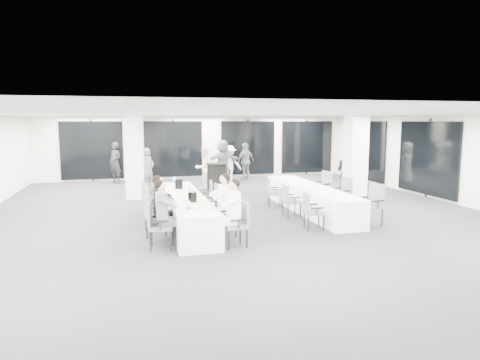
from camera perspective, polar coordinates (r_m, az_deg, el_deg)
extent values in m
cube|color=#25252A|center=(12.17, -0.23, -4.56)|extent=(14.00, 16.00, 0.02)
cube|color=white|center=(11.88, -0.24, 8.83)|extent=(14.00, 16.00, 0.02)
cube|color=silver|center=(15.26, 26.22, 2.51)|extent=(0.02, 16.00, 2.80)
cube|color=silver|center=(19.78, -5.99, 4.32)|extent=(14.00, 0.02, 2.80)
cube|color=silver|center=(4.73, 24.73, -7.71)|extent=(14.00, 0.02, 2.80)
cube|color=black|center=(19.72, -5.95, 4.17)|extent=(13.60, 0.06, 2.50)
cube|color=black|center=(15.99, 23.69, 2.69)|extent=(0.06, 14.00, 2.50)
cube|color=white|center=(14.77, -13.98, 2.94)|extent=(0.60, 0.60, 2.80)
cube|color=white|center=(14.46, 15.12, 2.80)|extent=(0.60, 0.60, 2.80)
cube|color=silver|center=(10.87, -7.25, -4.06)|extent=(0.90, 5.00, 0.75)
cube|color=silver|center=(12.57, 9.26, -2.48)|extent=(0.90, 5.00, 0.75)
cylinder|color=black|center=(15.34, -3.10, 0.15)|extent=(0.70, 0.70, 1.10)
cylinder|color=black|center=(15.28, -3.11, 2.20)|extent=(0.80, 0.80, 0.02)
cube|color=#56595E|center=(8.94, -10.50, -6.16)|extent=(0.53, 0.55, 0.08)
cube|color=#56595E|center=(8.89, -12.00, -4.44)|extent=(0.12, 0.48, 0.47)
cylinder|color=black|center=(9.22, -11.68, -7.39)|extent=(0.04, 0.04, 0.42)
cylinder|color=black|center=(8.82, -11.86, -8.09)|extent=(0.04, 0.04, 0.42)
cylinder|color=black|center=(9.20, -9.11, -7.36)|extent=(0.04, 0.04, 0.42)
cylinder|color=black|center=(8.80, -9.17, -8.06)|extent=(0.04, 0.04, 0.42)
cube|color=black|center=(9.15, -10.45, -4.71)|extent=(0.35, 0.08, 0.04)
cube|color=black|center=(8.65, -10.60, -5.45)|extent=(0.35, 0.08, 0.04)
cube|color=#56595E|center=(9.62, -10.80, -5.04)|extent=(0.58, 0.60, 0.09)
cube|color=#56595E|center=(9.50, -12.23, -3.44)|extent=(0.16, 0.50, 0.50)
cylinder|color=black|center=(9.84, -12.30, -6.37)|extent=(0.04, 0.04, 0.44)
cylinder|color=black|center=(9.43, -11.70, -6.98)|extent=(0.04, 0.04, 0.44)
cylinder|color=black|center=(9.94, -9.87, -6.16)|extent=(0.04, 0.04, 0.44)
cylinder|color=black|center=(9.53, -9.17, -6.75)|extent=(0.04, 0.04, 0.44)
cube|color=black|center=(9.84, -11.22, -3.67)|extent=(0.37, 0.11, 0.04)
cube|color=black|center=(9.32, -10.41, -4.28)|extent=(0.37, 0.11, 0.04)
cube|color=#56595E|center=(10.63, -11.17, -3.89)|extent=(0.58, 0.60, 0.08)
cube|color=#56595E|center=(10.62, -12.44, -2.38)|extent=(0.17, 0.48, 0.48)
cylinder|color=black|center=(10.92, -12.04, -4.97)|extent=(0.04, 0.04, 0.43)
cylinder|color=black|center=(10.52, -12.45, -5.48)|extent=(0.04, 0.04, 0.43)
cylinder|color=black|center=(10.85, -9.86, -5.00)|extent=(0.04, 0.04, 0.43)
cylinder|color=black|center=(10.45, -10.18, -5.51)|extent=(0.04, 0.04, 0.43)
cube|color=black|center=(10.85, -10.97, -2.68)|extent=(0.36, 0.12, 0.04)
cube|color=black|center=(10.34, -11.43, -3.21)|extent=(0.36, 0.12, 0.04)
cube|color=#56595E|center=(11.34, -11.38, -3.47)|extent=(0.50, 0.52, 0.07)
cube|color=#56595E|center=(11.24, -12.40, -2.32)|extent=(0.14, 0.42, 0.42)
cylinder|color=black|center=(11.51, -12.47, -4.47)|extent=(0.03, 0.03, 0.37)
cylinder|color=black|center=(11.17, -12.01, -4.84)|extent=(0.03, 0.03, 0.37)
cylinder|color=black|center=(11.60, -10.71, -4.32)|extent=(0.03, 0.03, 0.37)
cylinder|color=black|center=(11.26, -10.20, -4.68)|extent=(0.03, 0.03, 0.37)
cube|color=black|center=(11.53, -11.70, -2.51)|extent=(0.31, 0.10, 0.04)
cube|color=black|center=(11.09, -11.09, -2.90)|extent=(0.31, 0.10, 0.04)
cube|color=#56595E|center=(12.42, -11.67, -2.47)|extent=(0.52, 0.54, 0.07)
cube|color=#56595E|center=(12.32, -12.61, -1.40)|extent=(0.16, 0.43, 0.43)
cylinder|color=black|center=(12.58, -12.70, -3.41)|extent=(0.03, 0.03, 0.38)
cylinder|color=black|center=(12.23, -12.21, -3.72)|extent=(0.03, 0.03, 0.38)
cylinder|color=black|center=(12.69, -11.09, -3.27)|extent=(0.03, 0.03, 0.38)
cylinder|color=black|center=(12.34, -10.56, -3.57)|extent=(0.03, 0.03, 0.38)
cube|color=black|center=(12.61, -12.00, -1.59)|extent=(0.31, 0.11, 0.04)
cube|color=black|center=(12.17, -11.36, -1.91)|extent=(0.31, 0.11, 0.04)
cube|color=#56595E|center=(8.96, -0.73, -6.10)|extent=(0.50, 0.52, 0.08)
cube|color=#56595E|center=(8.97, 0.59, -4.33)|extent=(0.10, 0.46, 0.46)
cylinder|color=black|center=(8.91, 0.92, -7.80)|extent=(0.04, 0.04, 0.41)
cylinder|color=black|center=(9.27, 0.03, -7.18)|extent=(0.04, 0.04, 0.41)
cylinder|color=black|center=(8.78, -1.52, -8.04)|extent=(0.04, 0.04, 0.41)
cylinder|color=black|center=(9.14, -2.33, -7.40)|extent=(0.04, 0.04, 0.41)
cube|color=black|center=(8.69, -0.18, -5.40)|extent=(0.34, 0.07, 0.04)
cube|color=black|center=(9.15, -1.25, -4.73)|extent=(0.34, 0.07, 0.04)
cube|color=#56595E|center=(9.82, -2.00, -4.83)|extent=(0.48, 0.50, 0.08)
cube|color=#56595E|center=(9.83, -0.77, -3.21)|extent=(0.08, 0.46, 0.46)
cylinder|color=black|center=(9.75, -0.54, -6.41)|extent=(0.04, 0.04, 0.41)
cylinder|color=black|center=(10.12, -1.20, -5.88)|extent=(0.04, 0.04, 0.41)
cylinder|color=black|center=(9.64, -2.83, -6.58)|extent=(0.04, 0.04, 0.41)
cylinder|color=black|center=(10.02, -3.41, -6.03)|extent=(0.04, 0.04, 0.41)
cube|color=black|center=(9.55, -1.60, -4.15)|extent=(0.34, 0.06, 0.04)
cube|color=black|center=(10.03, -2.39, -3.58)|extent=(0.34, 0.06, 0.04)
cube|color=#56595E|center=(10.54, -2.89, -4.02)|extent=(0.47, 0.49, 0.08)
cube|color=#56595E|center=(10.54, -1.76, -2.55)|extent=(0.07, 0.45, 0.45)
cylinder|color=black|center=(10.46, -1.58, -5.46)|extent=(0.04, 0.04, 0.40)
cylinder|color=black|center=(10.83, -2.12, -5.00)|extent=(0.04, 0.04, 0.40)
cylinder|color=black|center=(10.37, -3.68, -5.59)|extent=(0.04, 0.04, 0.40)
cylinder|color=black|center=(10.74, -4.15, -5.12)|extent=(0.04, 0.04, 0.40)
cube|color=black|center=(10.28, -2.57, -3.38)|extent=(0.33, 0.05, 0.04)
cube|color=black|center=(10.74, -3.20, -2.89)|extent=(0.33, 0.05, 0.04)
cube|color=#56595E|center=(11.62, -4.01, -2.94)|extent=(0.49, 0.51, 0.08)
cube|color=#56595E|center=(11.64, -3.02, -1.61)|extent=(0.11, 0.45, 0.44)
cylinder|color=black|center=(11.55, -2.80, -4.20)|extent=(0.03, 0.03, 0.40)
cylinder|color=black|center=(11.91, -3.38, -3.83)|extent=(0.03, 0.03, 0.40)
cylinder|color=black|center=(11.44, -4.64, -4.33)|extent=(0.03, 0.03, 0.40)
cylinder|color=black|center=(11.80, -5.17, -3.96)|extent=(0.03, 0.03, 0.40)
cube|color=black|center=(11.37, -3.66, -2.34)|extent=(0.33, 0.08, 0.04)
cube|color=black|center=(11.82, -4.36, -1.95)|extent=(0.33, 0.08, 0.04)
cube|color=#56595E|center=(12.53, -4.79, -2.24)|extent=(0.47, 0.48, 0.07)
cube|color=#56595E|center=(12.50, -3.87, -1.09)|extent=(0.10, 0.43, 0.43)
cylinder|color=black|center=(12.40, -3.86, -3.40)|extent=(0.03, 0.03, 0.38)
cylinder|color=black|center=(12.77, -4.01, -3.08)|extent=(0.03, 0.03, 0.38)
cylinder|color=black|center=(12.38, -5.57, -3.44)|extent=(0.03, 0.03, 0.38)
cylinder|color=black|center=(12.74, -5.66, -3.12)|extent=(0.03, 0.03, 0.38)
cube|color=black|center=(12.28, -4.72, -1.71)|extent=(0.32, 0.07, 0.04)
cube|color=black|center=(12.73, -4.87, -1.37)|extent=(0.32, 0.07, 0.04)
cube|color=#56595E|center=(10.50, 9.84, -4.30)|extent=(0.48, 0.50, 0.07)
cube|color=#56595E|center=(10.39, 8.79, -2.99)|extent=(0.11, 0.43, 0.43)
cylinder|color=black|center=(10.67, 8.56, -5.33)|extent=(0.03, 0.03, 0.38)
cylinder|color=black|center=(10.32, 9.12, -5.79)|extent=(0.03, 0.03, 0.38)
cylinder|color=black|center=(10.77, 10.47, -5.24)|extent=(0.03, 0.03, 0.38)
cylinder|color=black|center=(10.43, 11.09, -5.69)|extent=(0.03, 0.03, 0.38)
cube|color=black|center=(10.68, 9.49, -3.21)|extent=(0.32, 0.08, 0.04)
cube|color=black|center=(10.25, 10.24, -3.70)|extent=(0.32, 0.08, 0.04)
cube|color=#56595E|center=(11.82, 6.91, -2.90)|extent=(0.44, 0.45, 0.07)
cube|color=#56595E|center=(11.70, 6.02, -1.77)|extent=(0.07, 0.42, 0.42)
cylinder|color=black|center=(11.96, 5.73, -3.85)|extent=(0.03, 0.03, 0.38)
cylinder|color=black|center=(11.63, 6.42, -4.20)|extent=(0.03, 0.03, 0.38)
cylinder|color=black|center=(12.10, 7.34, -3.74)|extent=(0.03, 0.03, 0.38)
cylinder|color=black|center=(11.78, 8.06, -4.08)|extent=(0.03, 0.03, 0.38)
cube|color=black|center=(12.00, 6.49, -1.98)|extent=(0.31, 0.05, 0.04)
cube|color=black|center=(11.59, 7.37, -2.35)|extent=(0.31, 0.05, 0.04)
cube|color=#56595E|center=(13.11, 4.69, -1.80)|extent=(0.50, 0.52, 0.07)
cube|color=#56595E|center=(13.04, 3.82, -0.73)|extent=(0.14, 0.43, 0.42)
cylinder|color=black|center=(13.30, 3.78, -2.63)|extent=(0.03, 0.03, 0.38)
cylinder|color=black|center=(12.95, 3.98, -2.93)|extent=(0.03, 0.03, 0.38)
cylinder|color=black|center=(13.35, 5.36, -2.61)|extent=(0.03, 0.03, 0.38)
cylinder|color=black|center=(12.99, 5.59, -2.90)|extent=(0.03, 0.03, 0.38)
cube|color=black|center=(13.31, 4.56, -0.96)|extent=(0.31, 0.10, 0.04)
cube|color=black|center=(12.86, 4.83, -1.28)|extent=(0.31, 0.10, 0.04)
cube|color=#56595E|center=(11.18, 16.89, -3.40)|extent=(0.61, 0.63, 0.09)
cube|color=#56595E|center=(11.29, 17.82, -1.80)|extent=(0.18, 0.50, 0.50)
cylinder|color=black|center=(11.23, 18.42, -4.80)|extent=(0.04, 0.04, 0.45)
cylinder|color=black|center=(11.53, 16.85, -4.42)|extent=(0.04, 0.04, 0.45)
cylinder|color=black|center=(10.93, 16.83, -5.09)|extent=(0.04, 0.04, 0.45)
cylinder|color=black|center=(11.23, 15.26, -4.68)|extent=(0.04, 0.04, 0.45)
cube|color=black|center=(10.95, 17.94, -2.68)|extent=(0.37, 0.13, 0.04)
cube|color=black|center=(11.33, 15.96, -2.26)|extent=(0.37, 0.13, 0.04)
cube|color=#56595E|center=(12.55, 13.09, -2.09)|extent=(0.52, 0.54, 0.09)
cube|color=#56595E|center=(12.62, 14.06, -0.72)|extent=(0.09, 0.50, 0.50)
cylinder|color=black|center=(12.52, 14.40, -3.38)|extent=(0.04, 0.04, 0.44)
cylinder|color=black|center=(12.88, 13.39, -3.03)|extent=(0.04, 0.04, 0.44)
cylinder|color=black|center=(12.30, 12.70, -3.52)|extent=(0.04, 0.04, 0.44)
cylinder|color=black|center=(12.67, 11.72, -3.17)|extent=(0.04, 0.04, 0.44)
cube|color=black|center=(12.29, 13.75, -1.45)|extent=(0.37, 0.06, 0.04)
cube|color=black|center=(12.75, 12.50, -1.08)|extent=(0.37, 0.06, 0.04)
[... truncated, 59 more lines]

